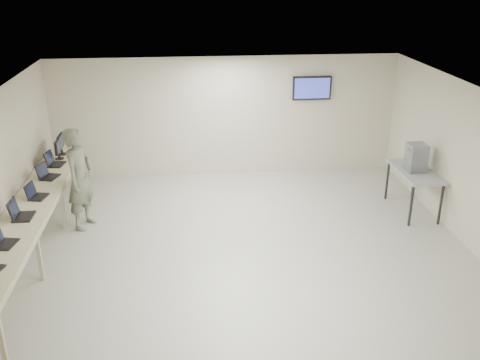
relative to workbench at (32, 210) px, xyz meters
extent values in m
cube|color=#AAAAA0|center=(3.59, 0.00, -0.83)|extent=(8.00, 7.00, 0.01)
cube|color=white|center=(3.59, 0.00, 1.97)|extent=(8.00, 7.00, 0.01)
cube|color=beige|center=(3.59, 3.50, 0.57)|extent=(8.00, 0.01, 2.80)
cube|color=beige|center=(3.59, -3.50, 0.57)|extent=(8.00, 0.01, 2.80)
cube|color=beige|center=(-0.41, 0.00, 0.57)|extent=(0.01, 7.00, 2.80)
cube|color=beige|center=(7.59, 0.00, 0.57)|extent=(0.01, 7.00, 2.80)
cube|color=#252525|center=(5.59, 3.48, 1.22)|extent=(0.15, 0.04, 0.15)
cube|color=black|center=(5.59, 3.44, 1.22)|extent=(0.90, 0.06, 0.55)
cube|color=#2D3AA3|center=(5.59, 3.40, 1.22)|extent=(0.82, 0.01, 0.47)
cube|color=beige|center=(-0.01, 0.00, 0.05)|extent=(0.75, 6.00, 0.04)
cube|color=#BEB194|center=(0.36, 0.00, 0.02)|extent=(0.02, 6.00, 0.06)
cube|color=#BEB194|center=(0.29, -2.85, -0.40)|extent=(0.06, 0.06, 0.86)
cube|color=#BEB194|center=(-0.31, -0.90, -0.40)|extent=(0.06, 0.06, 0.86)
cube|color=#BEB194|center=(0.29, -0.90, -0.40)|extent=(0.06, 0.06, 0.86)
cube|color=#BEB194|center=(-0.31, 0.90, -0.40)|extent=(0.06, 0.06, 0.86)
cube|color=#BEB194|center=(0.29, 0.90, -0.40)|extent=(0.06, 0.06, 0.86)
cube|color=#BEB194|center=(-0.31, 2.85, -0.40)|extent=(0.06, 0.06, 0.86)
cube|color=#BEB194|center=(0.29, 2.85, -0.40)|extent=(0.06, 0.06, 0.86)
cube|color=black|center=(-0.01, -1.35, 0.08)|extent=(0.32, 0.40, 0.02)
cube|color=black|center=(0.00, -0.43, 0.09)|extent=(0.30, 0.41, 0.02)
cube|color=black|center=(-0.15, -0.43, 0.24)|extent=(0.08, 0.38, 0.29)
cube|color=black|center=(-0.13, -0.43, 0.24)|extent=(0.06, 0.33, 0.24)
cube|color=black|center=(0.05, 0.35, 0.08)|extent=(0.32, 0.39, 0.02)
cube|color=black|center=(-0.08, 0.35, 0.22)|extent=(0.13, 0.34, 0.25)
cube|color=black|center=(-0.07, 0.35, 0.22)|extent=(0.10, 0.30, 0.21)
cube|color=black|center=(0.03, 1.30, 0.09)|extent=(0.36, 0.43, 0.02)
cube|color=black|center=(-0.10, 1.30, 0.23)|extent=(0.17, 0.36, 0.27)
cube|color=black|center=(-0.09, 1.30, 0.23)|extent=(0.14, 0.31, 0.22)
cube|color=black|center=(0.01, 2.00, 0.09)|extent=(0.33, 0.42, 0.02)
cube|color=black|center=(-0.12, 2.00, 0.23)|extent=(0.13, 0.36, 0.27)
cube|color=black|center=(-0.11, 2.00, 0.23)|extent=(0.10, 0.32, 0.22)
cylinder|color=black|center=(-0.01, 2.37, 0.08)|extent=(0.19, 0.19, 0.01)
cube|color=black|center=(-0.01, 2.37, 0.16)|extent=(0.04, 0.03, 0.15)
cube|color=black|center=(-0.01, 2.37, 0.35)|extent=(0.05, 0.42, 0.28)
cube|color=black|center=(0.01, 2.37, 0.35)|extent=(0.00, 0.39, 0.24)
cylinder|color=black|center=(-0.01, 2.66, 0.08)|extent=(0.20, 0.20, 0.01)
cube|color=black|center=(-0.01, 2.66, 0.17)|extent=(0.04, 0.03, 0.16)
cube|color=black|center=(-0.01, 2.66, 0.37)|extent=(0.05, 0.45, 0.30)
cube|color=black|center=(0.02, 2.66, 0.37)|extent=(0.00, 0.41, 0.26)
imported|color=#505942|center=(0.66, 0.98, 0.15)|extent=(0.68, 0.83, 1.96)
cube|color=#94969A|center=(7.19, 0.99, 0.04)|extent=(0.69, 1.48, 0.04)
cube|color=#252525|center=(6.89, 0.35, -0.40)|extent=(0.04, 0.04, 0.85)
cube|color=#252525|center=(6.89, 1.63, -0.40)|extent=(0.04, 0.04, 0.85)
cube|color=#252525|center=(7.48, 0.35, -0.40)|extent=(0.04, 0.04, 0.85)
cube|color=#252525|center=(7.48, 1.63, -0.40)|extent=(0.04, 0.04, 0.85)
cube|color=gray|center=(7.17, 0.99, 0.15)|extent=(0.35, 0.39, 0.18)
cube|color=gray|center=(7.17, 0.99, 0.34)|extent=(0.35, 0.39, 0.18)
cube|color=gray|center=(7.17, 0.99, 0.52)|extent=(0.35, 0.39, 0.18)
camera|label=1|loc=(2.69, -8.53, 3.89)|focal=40.00mm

